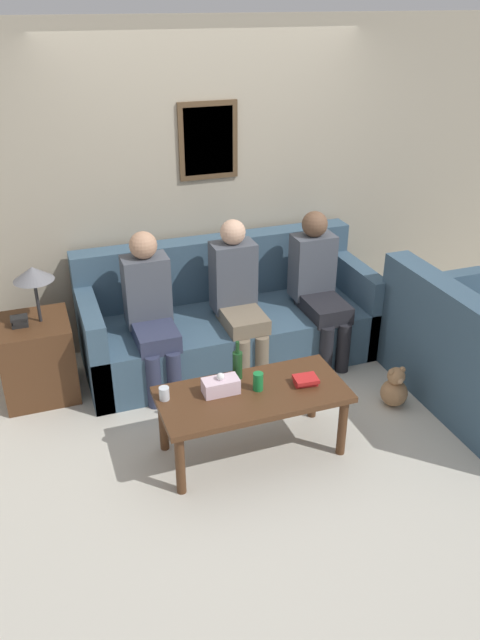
{
  "coord_description": "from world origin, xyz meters",
  "views": [
    {
      "loc": [
        -1.44,
        -3.78,
        2.74
      ],
      "look_at": [
        -0.13,
        -0.1,
        0.68
      ],
      "focal_mm": 35.0,
      "sensor_mm": 36.0,
      "label": 1
    }
  ],
  "objects_px": {
    "couch_main": "(228,321)",
    "person_left": "(151,308)",
    "coffee_table": "(253,400)",
    "person_right": "(318,282)",
    "drinking_glass": "(164,393)",
    "teddy_bear": "(395,389)",
    "wine_bottle": "(237,364)",
    "person_middle": "(238,294)"
  },
  "relations": [
    {
      "from": "couch_main",
      "to": "person_left",
      "type": "height_order",
      "value": "person_left"
    },
    {
      "from": "coffee_table",
      "to": "person_left",
      "type": "bearing_deg",
      "value": 111.84
    },
    {
      "from": "person_right",
      "to": "coffee_table",
      "type": "bearing_deg",
      "value": -132.54
    },
    {
      "from": "couch_main",
      "to": "drinking_glass",
      "type": "distance_m",
      "value": 1.41
    },
    {
      "from": "coffee_table",
      "to": "person_right",
      "type": "relative_size",
      "value": 1.01
    },
    {
      "from": "drinking_glass",
      "to": "coffee_table",
      "type": "bearing_deg",
      "value": -11.58
    },
    {
      "from": "teddy_bear",
      "to": "person_right",
      "type": "bearing_deg",
      "value": 103.35
    },
    {
      "from": "couch_main",
      "to": "person_right",
      "type": "relative_size",
      "value": 1.97
    },
    {
      "from": "coffee_table",
      "to": "teddy_bear",
      "type": "bearing_deg",
      "value": 6.98
    },
    {
      "from": "drinking_glass",
      "to": "person_right",
      "type": "relative_size",
      "value": 0.07
    },
    {
      "from": "wine_bottle",
      "to": "person_right",
      "type": "relative_size",
      "value": 0.23
    },
    {
      "from": "wine_bottle",
      "to": "teddy_bear",
      "type": "bearing_deg",
      "value": -2.14
    },
    {
      "from": "drinking_glass",
      "to": "person_left",
      "type": "xyz_separation_m",
      "value": [
        0.13,
        0.94,
        0.13
      ]
    },
    {
      "from": "person_left",
      "to": "teddy_bear",
      "type": "xyz_separation_m",
      "value": [
        1.6,
        -0.9,
        -0.51
      ]
    },
    {
      "from": "person_left",
      "to": "person_right",
      "type": "distance_m",
      "value": 1.38
    },
    {
      "from": "coffee_table",
      "to": "person_right",
      "type": "height_order",
      "value": "person_right"
    },
    {
      "from": "teddy_bear",
      "to": "person_left",
      "type": "bearing_deg",
      "value": 150.54
    },
    {
      "from": "drinking_glass",
      "to": "person_right",
      "type": "bearing_deg",
      "value": 31.82
    },
    {
      "from": "wine_bottle",
      "to": "coffee_table",
      "type": "bearing_deg",
      "value": -79.33
    },
    {
      "from": "couch_main",
      "to": "person_middle",
      "type": "bearing_deg",
      "value": -83.57
    },
    {
      "from": "person_middle",
      "to": "coffee_table",
      "type": "bearing_deg",
      "value": -104.55
    },
    {
      "from": "person_right",
      "to": "teddy_bear",
      "type": "xyz_separation_m",
      "value": [
        0.22,
        -0.91,
        -0.51
      ]
    },
    {
      "from": "coffee_table",
      "to": "wine_bottle",
      "type": "height_order",
      "value": "wine_bottle"
    },
    {
      "from": "teddy_bear",
      "to": "person_middle",
      "type": "bearing_deg",
      "value": 134.69
    },
    {
      "from": "drinking_glass",
      "to": "teddy_bear",
      "type": "distance_m",
      "value": 1.77
    },
    {
      "from": "wine_bottle",
      "to": "drinking_glass",
      "type": "bearing_deg",
      "value": -171.4
    },
    {
      "from": "wine_bottle",
      "to": "person_right",
      "type": "distance_m",
      "value": 1.32
    },
    {
      "from": "person_middle",
      "to": "person_left",
      "type": "bearing_deg",
      "value": -179.09
    },
    {
      "from": "drinking_glass",
      "to": "teddy_bear",
      "type": "bearing_deg",
      "value": 1.06
    },
    {
      "from": "person_left",
      "to": "person_right",
      "type": "height_order",
      "value": "person_left"
    },
    {
      "from": "wine_bottle",
      "to": "person_middle",
      "type": "height_order",
      "value": "person_middle"
    },
    {
      "from": "person_middle",
      "to": "person_right",
      "type": "bearing_deg",
      "value": -0.67
    },
    {
      "from": "couch_main",
      "to": "person_middle",
      "type": "relative_size",
      "value": 1.95
    },
    {
      "from": "coffee_table",
      "to": "teddy_bear",
      "type": "xyz_separation_m",
      "value": [
        1.18,
        0.14,
        -0.27
      ]
    },
    {
      "from": "person_left",
      "to": "teddy_bear",
      "type": "height_order",
      "value": "person_left"
    },
    {
      "from": "coffee_table",
      "to": "couch_main",
      "type": "bearing_deg",
      "value": 78.61
    },
    {
      "from": "couch_main",
      "to": "wine_bottle",
      "type": "height_order",
      "value": "couch_main"
    },
    {
      "from": "coffee_table",
      "to": "person_right",
      "type": "bearing_deg",
      "value": 47.46
    },
    {
      "from": "coffee_table",
      "to": "person_middle",
      "type": "bearing_deg",
      "value": 75.45
    },
    {
      "from": "wine_bottle",
      "to": "person_middle",
      "type": "distance_m",
      "value": 0.93
    },
    {
      "from": "drinking_glass",
      "to": "person_left",
      "type": "distance_m",
      "value": 0.95
    },
    {
      "from": "drinking_glass",
      "to": "person_left",
      "type": "relative_size",
      "value": 0.07
    }
  ]
}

